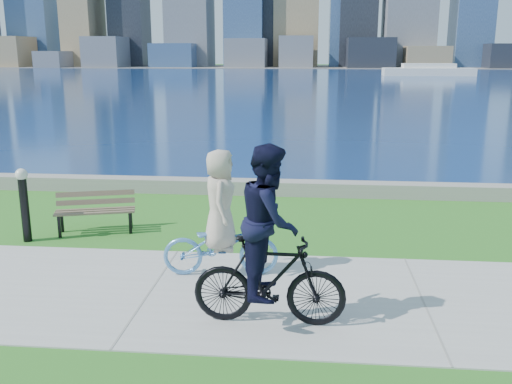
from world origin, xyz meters
TOP-DOWN VIEW (x-y plane):
  - ground at (0.00, 0.00)m, footprint 320.00×320.00m
  - concrete_path at (0.00, 0.00)m, footprint 80.00×3.50m
  - seawall at (0.00, 6.20)m, footprint 90.00×0.50m
  - bay_water at (0.00, 72.00)m, footprint 320.00×131.00m
  - far_shore at (0.00, 130.00)m, footprint 320.00×30.00m
  - ferry_far at (19.52, 81.28)m, footprint 13.25×3.78m
  - park_bench at (-1.88, 2.79)m, footprint 1.62×0.93m
  - bollard_lamp at (-2.98, 2.09)m, footprint 0.23×0.23m
  - cyclist_woman at (0.95, 0.77)m, footprint 0.86×1.90m
  - cyclist_man at (1.85, -0.86)m, footprint 0.75×2.00m

SIDE VIEW (x-z plane):
  - ground at x=0.00m, z-range 0.00..0.00m
  - bay_water at x=0.00m, z-range 0.00..0.01m
  - concrete_path at x=0.00m, z-range 0.00..0.02m
  - far_shore at x=0.00m, z-range 0.00..0.12m
  - seawall at x=0.00m, z-range 0.00..0.35m
  - park_bench at x=-1.88m, z-range 0.09..0.88m
  - ferry_far at x=19.52m, z-range -0.15..1.65m
  - cyclist_woman at x=0.95m, z-range -0.24..1.79m
  - bollard_lamp at x=-2.98m, z-range 0.10..1.51m
  - cyclist_man at x=1.85m, z-range -0.17..2.22m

